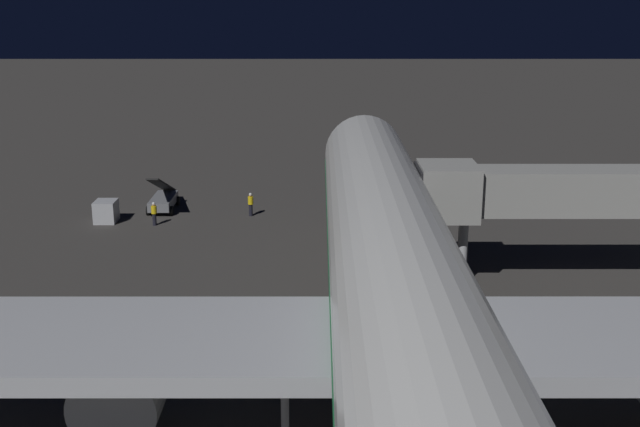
# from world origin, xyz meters

# --- Properties ---
(ground_plane) EXTENTS (320.00, 320.00, 0.00)m
(ground_plane) POSITION_xyz_m (0.00, 0.00, 0.00)
(ground_plane) COLOR #383533
(airliner_at_gate) EXTENTS (55.53, 64.51, 20.03)m
(airliner_at_gate) POSITION_xyz_m (-0.00, 11.66, 5.36)
(airliner_at_gate) COLOR silver
(airliner_at_gate) RESTS_ON ground_plane
(jet_bridge) EXTENTS (22.45, 3.40, 6.99)m
(jet_bridge) POSITION_xyz_m (-12.03, -7.20, 5.46)
(jet_bridge) COLOR #9E9E99
(jet_bridge) RESTS_ON ground_plane
(belt_loader) EXTENTS (1.96, 6.96, 3.31)m
(belt_loader) POSITION_xyz_m (15.00, -22.81, 0.84)
(belt_loader) COLOR slate
(belt_loader) RESTS_ON ground_plane
(baggage_container_mid_row) EXTENTS (1.52, 1.73, 1.58)m
(baggage_container_mid_row) POSITION_xyz_m (18.54, -19.64, 0.79)
(baggage_container_mid_row) COLOR #B7BABF
(baggage_container_mid_row) RESTS_ON ground_plane
(ground_crew_near_nose_gear) EXTENTS (0.40, 0.40, 1.77)m
(ground_crew_near_nose_gear) POSITION_xyz_m (8.16, -21.19, 0.98)
(ground_crew_near_nose_gear) COLOR black
(ground_crew_near_nose_gear) RESTS_ON ground_plane
(ground_crew_by_tug) EXTENTS (0.40, 0.40, 1.72)m
(ground_crew_by_tug) POSITION_xyz_m (14.85, -18.75, 0.95)
(ground_crew_by_tug) COLOR black
(ground_crew_by_tug) RESTS_ON ground_plane
(traffic_cone_nose_port) EXTENTS (0.36, 0.36, 0.55)m
(traffic_cone_nose_port) POSITION_xyz_m (-2.20, -19.59, 0.28)
(traffic_cone_nose_port) COLOR orange
(traffic_cone_nose_port) RESTS_ON ground_plane
(traffic_cone_nose_starboard) EXTENTS (0.36, 0.36, 0.55)m
(traffic_cone_nose_starboard) POSITION_xyz_m (2.20, -19.59, 0.28)
(traffic_cone_nose_starboard) COLOR orange
(traffic_cone_nose_starboard) RESTS_ON ground_plane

